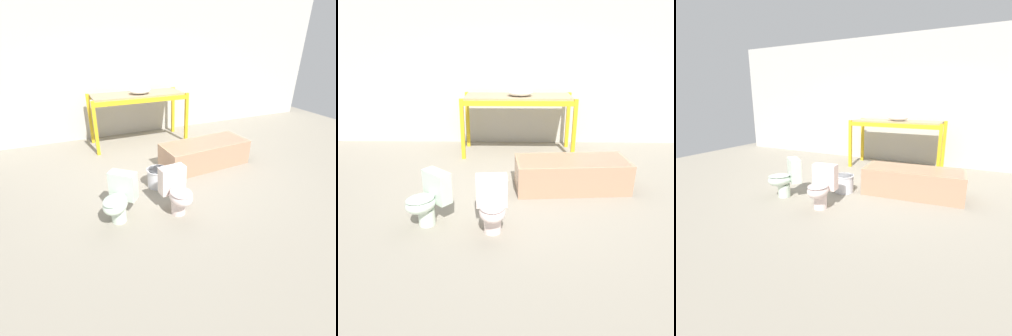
{
  "view_description": "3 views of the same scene",
  "coord_description": "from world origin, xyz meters",
  "views": [
    {
      "loc": [
        -1.8,
        -4.2,
        2.31
      ],
      "look_at": [
        -0.4,
        -0.88,
        0.47
      ],
      "focal_mm": 28.0,
      "sensor_mm": 36.0,
      "label": 1
    },
    {
      "loc": [
        -0.23,
        -4.79,
        2.19
      ],
      "look_at": [
        -0.3,
        -0.84,
        0.6
      ],
      "focal_mm": 35.0,
      "sensor_mm": 36.0,
      "label": 2
    },
    {
      "loc": [
        1.58,
        -4.61,
        1.65
      ],
      "look_at": [
        -0.36,
        -0.76,
        0.51
      ],
      "focal_mm": 28.0,
      "sensor_mm": 36.0,
      "label": 3
    }
  ],
  "objects": [
    {
      "name": "toilet_near",
      "position": [
        -1.26,
        -1.21,
        0.34
      ],
      "size": [
        0.61,
        0.63,
        0.66
      ],
      "rotation": [
        0.0,
        0.0,
        -0.71
      ],
      "color": "silver",
      "rests_on": "ground_plane"
    },
    {
      "name": "sink_basin",
      "position": [
        -0.08,
        1.44,
        1.23
      ],
      "size": [
        0.47,
        0.35,
        0.24
      ],
      "color": "white",
      "rests_on": "shelving_rack"
    },
    {
      "name": "ground_plane",
      "position": [
        0.0,
        0.0,
        0.0
      ],
      "size": [
        12.0,
        12.0,
        0.0
      ],
      "primitive_type": "plane",
      "color": "gray"
    },
    {
      "name": "shelving_rack",
      "position": [
        -0.11,
        1.54,
        0.99
      ],
      "size": [
        2.16,
        0.84,
        1.15
      ],
      "color": "gold",
      "rests_on": "ground_plane"
    },
    {
      "name": "warehouse_wall_rear",
      "position": [
        0.0,
        2.28,
        1.6
      ],
      "size": [
        10.8,
        0.08,
        3.2
      ],
      "color": "beige",
      "rests_on": "ground_plane"
    },
    {
      "name": "toilet_far",
      "position": [
        -0.46,
        -1.35,
        0.34
      ],
      "size": [
        0.39,
        0.57,
        0.66
      ],
      "rotation": [
        0.0,
        0.0,
        0.09
      ],
      "color": "silver",
      "rests_on": "ground_plane"
    },
    {
      "name": "bathtub_main",
      "position": [
        0.68,
        -0.15,
        0.27
      ],
      "size": [
        1.74,
        0.82,
        0.47
      ],
      "rotation": [
        0.0,
        0.0,
        0.07
      ],
      "color": "tan",
      "rests_on": "ground_plane"
    },
    {
      "name": "bucket_white",
      "position": [
        -0.46,
        -0.57,
        0.17
      ],
      "size": [
        0.36,
        0.36,
        0.32
      ],
      "color": "silver",
      "rests_on": "ground_plane"
    }
  ]
}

